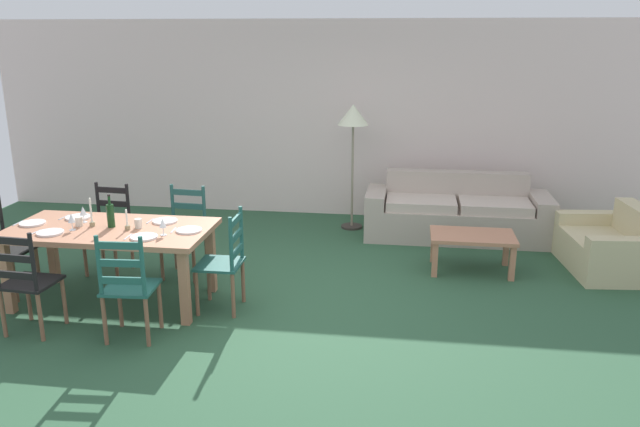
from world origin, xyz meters
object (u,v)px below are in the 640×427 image
couch (456,214)px  standing_lamp (353,122)px  coffee_cup_secondary (79,221)px  dining_chair_near_right (128,287)px  dining_chair_far_right (185,232)px  wine_bottle (111,215)px  dining_table (110,236)px  dining_chair_head_east (225,261)px  dining_chair_far_left (109,229)px  dining_chair_near_left (26,281)px  wine_glass_near_right (163,224)px  coffee_cup_primary (138,223)px  wine_glass_far_left (83,211)px  wine_glass_near_left (71,219)px  dining_chair_head_west (3,248)px  coffee_table (472,240)px  armchair_upholstered (612,248)px

couch → standing_lamp: standing_lamp is taller
coffee_cup_secondary → dining_chair_near_right: bearing=-42.4°
dining_chair_far_right → wine_bottle: bearing=-119.0°
dining_table → dining_chair_head_east: dining_chair_head_east is taller
dining_chair_far_left → standing_lamp: standing_lamp is taller
dining_chair_near_left → wine_glass_near_right: size_ratio=5.96×
dining_chair_near_left → dining_chair_head_east: bearing=25.1°
coffee_cup_primary → couch: size_ratio=0.04×
wine_glass_far_left → couch: 4.46m
dining_table → wine_glass_near_left: 0.38m
wine_glass_near_left → coffee_cup_primary: 0.60m
dining_chair_far_right → coffee_cup_primary: bearing=-101.8°
dining_table → dining_chair_near_right: bearing=-55.7°
wine_glass_near_right → couch: (2.80, 2.69, -0.57)m
dining_chair_far_left → wine_glass_near_right: dining_chair_far_left is taller
dining_chair_head_east → couch: (2.28, 2.56, -0.19)m
dining_chair_head_east → coffee_cup_primary: dining_chair_head_east is taller
dining_chair_head_west → standing_lamp: 4.28m
dining_chair_far_left → dining_chair_head_west: size_ratio=1.00×
coffee_table → wine_glass_near_right: bearing=-152.9°
wine_glass_near_right → coffee_cup_primary: (-0.31, 0.18, -0.07)m
dining_chair_near_right → standing_lamp: 3.89m
dining_chair_head_west → wine_glass_near_right: bearing=-6.1°
dining_chair_far_right → standing_lamp: size_ratio=0.59×
dining_chair_head_east → wine_bottle: size_ratio=3.04×
dining_chair_far_left → coffee_cup_secondary: bearing=-82.4°
couch → coffee_table: size_ratio=2.54×
couch → wine_glass_far_left: bearing=-146.9°
wine_glass_far_left → coffee_cup_secondary: wine_glass_far_left is taller
wine_glass_near_right → dining_chair_far_left: bearing=137.2°
dining_chair_near_left → wine_glass_near_left: bearing=79.2°
dining_chair_far_left → coffee_table: bearing=8.0°
dining_chair_near_right → dining_chair_far_right: bearing=92.0°
wine_bottle → coffee_cup_primary: size_ratio=3.51×
dining_chair_head_east → coffee_table: 2.72m
dining_chair_far_left → armchair_upholstered: bearing=8.5°
dining_chair_head_east → wine_glass_far_left: size_ratio=5.96×
dining_chair_head_west → coffee_cup_secondary: (0.85, -0.03, 0.32)m
dining_chair_far_left → armchair_upholstered: size_ratio=0.78×
wine_glass_far_left → dining_chair_head_east: bearing=-5.6°
dining_chair_head_west → wine_bottle: (1.17, -0.02, 0.39)m
dining_chair_far_left → dining_chair_head_west: same height
coffee_cup_secondary → standing_lamp: 3.64m
dining_chair_far_right → wine_glass_far_left: size_ratio=5.96×
dining_chair_head_east → wine_glass_far_left: dining_chair_head_east is taller
dining_chair_near_right → wine_glass_near_left: dining_chair_near_right is taller
dining_chair_far_right → wine_glass_far_left: bearing=-138.7°
dining_chair_near_left → dining_chair_near_right: (0.91, 0.02, 0.00)m
dining_table → armchair_upholstered: size_ratio=1.54×
dining_chair_head_east → standing_lamp: (0.92, 2.74, 0.93)m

